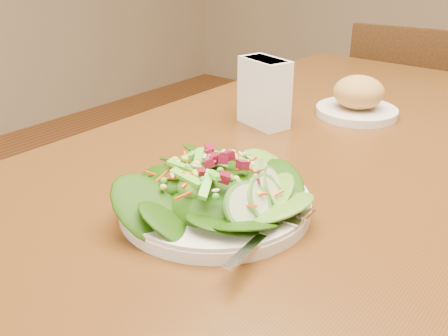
% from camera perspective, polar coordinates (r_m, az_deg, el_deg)
% --- Properties ---
extents(dining_table, '(0.90, 1.40, 0.75)m').
position_cam_1_polar(dining_table, '(0.95, 13.90, -3.76)').
color(dining_table, '#562D12').
rests_on(dining_table, ground_plane).
extents(chair_far, '(0.44, 0.44, 0.83)m').
position_cam_1_polar(chair_far, '(1.95, 19.54, 3.91)').
color(chair_far, '#4B2B13').
rests_on(chair_far, ground_plane).
extents(salad_plate, '(0.27, 0.26, 0.08)m').
position_cam_1_polar(salad_plate, '(0.68, -0.46, -2.95)').
color(salad_plate, silver).
rests_on(salad_plate, dining_table).
extents(bread_plate, '(0.17, 0.17, 0.09)m').
position_cam_1_polar(bread_plate, '(1.09, 15.05, 7.56)').
color(bread_plate, silver).
rests_on(bread_plate, dining_table).
extents(napkin_holder, '(0.11, 0.08, 0.13)m').
position_cam_1_polar(napkin_holder, '(0.99, 4.62, 8.80)').
color(napkin_holder, white).
rests_on(napkin_holder, dining_table).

